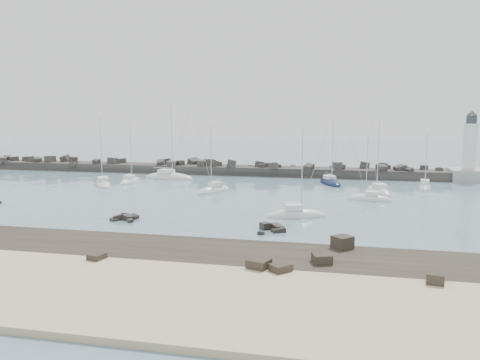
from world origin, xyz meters
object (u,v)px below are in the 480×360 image
sailboat_1 (103,185)px  sailboat_4 (169,178)px  sailboat_5 (214,191)px  sailboat_11 (425,188)px  sailboat_8 (369,200)px  lighthouse (468,165)px  sailboat_3 (130,182)px  sailboat_6 (296,216)px  sailboat_7 (330,183)px  sailboat_9 (378,192)px

sailboat_1 → sailboat_4: size_ratio=0.84×
sailboat_5 → sailboat_11: 37.60m
sailboat_8 → sailboat_5: bearing=174.6°
lighthouse → sailboat_5: size_ratio=1.19×
sailboat_3 → sailboat_6: size_ratio=0.96×
sailboat_3 → sailboat_4: (5.57, 6.34, 0.02)m
sailboat_8 → sailboat_11: (10.27, 13.70, 0.02)m
sailboat_4 → sailboat_7: 32.75m
sailboat_6 → sailboat_9: sailboat_9 is taller
sailboat_1 → sailboat_3: bearing=55.1°
sailboat_4 → sailboat_9: bearing=-12.5°
sailboat_11 → sailboat_8: bearing=-126.9°
sailboat_3 → sailboat_5: bearing=-21.9°
lighthouse → sailboat_11: lighthouse is taller
sailboat_9 → sailboat_5: bearing=-169.7°
lighthouse → sailboat_5: bearing=-152.4°
sailboat_4 → sailboat_9: 41.96m
sailboat_3 → sailboat_6: (34.71, -24.27, 0.02)m
sailboat_8 → sailboat_9: size_ratio=0.82×
sailboat_9 → sailboat_6: bearing=-118.8°
sailboat_1 → sailboat_4: 14.13m
sailboat_4 → sailboat_8: (39.11, -16.44, -0.02)m
lighthouse → sailboat_4: (-59.54, -9.98, -2.94)m
sailboat_7 → sailboat_4: bearing=179.2°
sailboat_4 → sailboat_11: 49.46m
sailboat_4 → sailboat_6: 42.26m
sailboat_3 → sailboat_9: 46.62m
sailboat_1 → sailboat_9: size_ratio=1.04×
lighthouse → sailboat_7: lighthouse is taller
sailboat_4 → sailboat_5: bearing=-46.1°
sailboat_9 → sailboat_11: (8.41, 6.32, 0.01)m
sailboat_7 → sailboat_8: bearing=-68.3°
sailboat_8 → sailboat_3: bearing=167.3°
sailboat_5 → sailboat_1: bearing=172.3°
sailboat_3 → sailboat_11: (54.95, 3.60, 0.03)m
sailboat_3 → lighthouse: bearing=14.1°
sailboat_5 → sailboat_9: size_ratio=0.91×
sailboat_5 → sailboat_6: size_ratio=0.98×
sailboat_9 → sailboat_11: 10.52m
sailboat_8 → sailboat_11: bearing=53.1°
sailboat_5 → sailboat_8: sailboat_5 is taller
sailboat_4 → lighthouse: bearing=9.5°
sailboat_5 → sailboat_8: bearing=-5.4°
sailboat_4 → sailboat_3: bearing=-131.3°
sailboat_5 → sailboat_9: bearing=10.3°
sailboat_5 → sailboat_6: bearing=-46.7°
sailboat_7 → sailboat_11: (16.64, -2.30, 0.02)m
sailboat_5 → sailboat_8: size_ratio=1.11×
sailboat_1 → sailboat_6: sailboat_1 is taller
sailboat_1 → sailboat_4: (8.84, 11.02, 0.01)m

